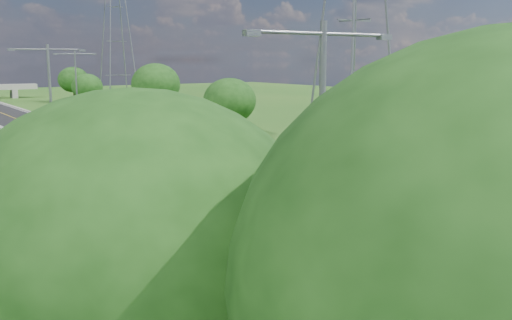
% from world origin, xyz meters
% --- Properties ---
extents(ground, '(260.00, 260.00, 0.00)m').
position_xyz_m(ground, '(0.00, 60.00, 0.00)').
color(ground, '#225116').
rests_on(ground, ground).
extents(road, '(8.00, 150.00, 0.06)m').
position_xyz_m(road, '(0.00, 66.00, 0.03)').
color(road, black).
rests_on(road, ground).
extents(curb_left, '(0.50, 150.00, 0.22)m').
position_xyz_m(curb_left, '(-4.25, 66.00, 0.11)').
color(curb_left, gray).
rests_on(curb_left, ground).
extents(curb_right, '(0.50, 150.00, 0.22)m').
position_xyz_m(curb_right, '(4.25, 66.00, 0.11)').
color(curb_right, gray).
rests_on(curb_right, ground).
extents(speed_limit_sign, '(0.55, 0.09, 2.40)m').
position_xyz_m(speed_limit_sign, '(5.20, 37.98, 1.60)').
color(speed_limit_sign, slate).
rests_on(speed_limit_sign, ground).
extents(streetlight_near_left, '(5.90, 0.25, 10.00)m').
position_xyz_m(streetlight_near_left, '(-6.00, 12.00, 5.94)').
color(streetlight_near_left, slate).
rests_on(streetlight_near_left, ground).
extents(streetlight_mid_left, '(5.90, 0.25, 10.00)m').
position_xyz_m(streetlight_mid_left, '(-6.00, 45.00, 5.94)').
color(streetlight_mid_left, slate).
rests_on(streetlight_mid_left, ground).
extents(streetlight_far_right, '(5.90, 0.25, 10.00)m').
position_xyz_m(streetlight_far_right, '(6.00, 78.00, 5.94)').
color(streetlight_far_right, slate).
rests_on(streetlight_far_right, ground).
extents(power_tower_near, '(9.00, 6.40, 28.00)m').
position_xyz_m(power_tower_near, '(22.00, 40.00, 14.01)').
color(power_tower_near, slate).
rests_on(power_tower_near, ground).
extents(power_tower_far, '(9.00, 6.40, 28.00)m').
position_xyz_m(power_tower_far, '(26.00, 115.00, 14.01)').
color(power_tower_far, slate).
rests_on(power_tower_far, ground).
extents(tree_la, '(7.14, 7.14, 8.30)m').
position_xyz_m(tree_la, '(-14.00, 8.00, 5.27)').
color(tree_la, black).
rests_on(tree_la, ground).
extents(tree_rb, '(6.72, 6.72, 7.82)m').
position_xyz_m(tree_rb, '(16.00, 30.00, 4.95)').
color(tree_rb, black).
rests_on(tree_rb, ground).
extents(tree_rc, '(5.88, 5.88, 6.84)m').
position_xyz_m(tree_rc, '(15.00, 52.00, 4.33)').
color(tree_rc, black).
rests_on(tree_rc, ground).
extents(tree_rd, '(7.14, 7.14, 8.30)m').
position_xyz_m(tree_rd, '(17.00, 76.00, 5.27)').
color(tree_rd, black).
rests_on(tree_rd, ground).
extents(tree_re, '(5.46, 5.46, 6.35)m').
position_xyz_m(tree_re, '(14.50, 100.00, 4.02)').
color(tree_re, black).
rests_on(tree_re, ground).
extents(tree_rf, '(6.30, 6.30, 7.33)m').
position_xyz_m(tree_rf, '(18.00, 120.00, 4.64)').
color(tree_rf, black).
rests_on(tree_rf, ground).
extents(bus_outbound, '(3.19, 10.66, 2.93)m').
position_xyz_m(bus_outbound, '(3.20, 59.01, 1.52)').
color(bus_outbound, silver).
rests_on(bus_outbound, road).
extents(bus_inbound, '(3.28, 11.10, 3.05)m').
position_xyz_m(bus_inbound, '(-0.80, 33.65, 1.59)').
color(bus_inbound, silver).
rests_on(bus_inbound, road).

